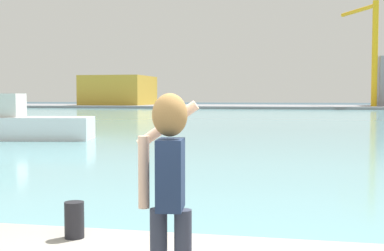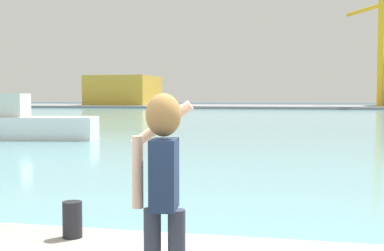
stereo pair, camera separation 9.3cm
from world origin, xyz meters
name	(u,v)px [view 1 (the left image)]	position (x,y,z in m)	size (l,w,h in m)	color
ground_plane	(286,118)	(0.00, 50.00, 0.00)	(220.00, 220.00, 0.00)	#334751
harbor_water	(286,117)	(0.00, 52.00, 0.01)	(140.00, 100.00, 0.02)	#6BA8B2
far_shore_dock	(291,107)	(0.00, 92.00, 0.22)	(140.00, 20.00, 0.44)	gray
person_photographer	(169,178)	(0.20, -0.29, 1.67)	(0.53, 0.55, 1.74)	#2D3342
harbor_bollard	(74,220)	(-1.44, 1.52, 0.82)	(0.24, 0.24, 0.44)	black
boat_moored	(10,123)	(-13.57, 20.26, 0.86)	(8.34, 3.62, 2.40)	white
warehouse_left	(119,90)	(-33.62, 93.29, 3.28)	(11.96, 13.57, 5.67)	gold
port_crane	(371,43)	(13.40, 89.87, 11.32)	(5.42, 10.83, 17.93)	yellow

